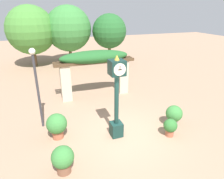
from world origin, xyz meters
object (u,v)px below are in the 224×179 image
object	(u,v)px
potted_plant_far_right	(57,125)
lamp_post	(36,80)
potted_plant_near_left	(170,127)
potted_plant_near_right	(174,115)
potted_plant_far_left	(63,159)
pedestal_clock	(117,96)

from	to	relation	value
potted_plant_far_right	lamp_post	distance (m)	1.95
potted_plant_near_left	lamp_post	size ratio (longest dim) A/B	0.22
potted_plant_near_right	potted_plant_far_left	distance (m)	4.95
potted_plant_near_right	lamp_post	size ratio (longest dim) A/B	0.28
potted_plant_near_right	potted_plant_far_right	size ratio (longest dim) A/B	0.91
potted_plant_near_left	potted_plant_far_left	xyz separation A→B (m)	(-4.24, -0.52, 0.10)
lamp_post	potted_plant_far_left	bearing A→B (deg)	-80.22
potted_plant_near_right	potted_plant_far_left	bearing A→B (deg)	-167.06
potted_plant_far_left	potted_plant_far_right	xyz separation A→B (m)	(0.01, 1.91, 0.07)
potted_plant_far_right	lamp_post	world-z (taller)	lamp_post
potted_plant_near_left	potted_plant_near_right	world-z (taller)	potted_plant_near_right
pedestal_clock	potted_plant_far_right	xyz separation A→B (m)	(-2.22, 0.65, -1.17)
potted_plant_near_left	lamp_post	xyz separation A→B (m)	(-4.75, 2.47, 1.71)
pedestal_clock	potted_plant_near_left	bearing A→B (deg)	-20.34
potted_plant_far_right	lamp_post	size ratio (longest dim) A/B	0.31
potted_plant_near_right	potted_plant_far_right	xyz separation A→B (m)	(-4.81, 0.80, 0.05)
potted_plant_near_right	potted_plant_far_left	xyz separation A→B (m)	(-4.83, -1.11, -0.02)
potted_plant_far_right	potted_plant_near_right	bearing A→B (deg)	-9.46
pedestal_clock	potted_plant_near_right	size ratio (longest dim) A/B	3.49
potted_plant_far_left	pedestal_clock	bearing A→B (deg)	29.48
pedestal_clock	lamp_post	distance (m)	3.27
potted_plant_near_left	potted_plant_near_right	size ratio (longest dim) A/B	0.78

